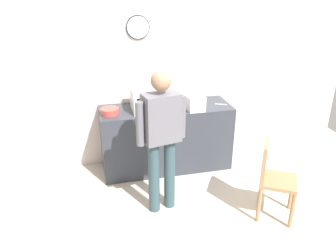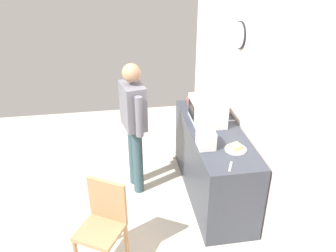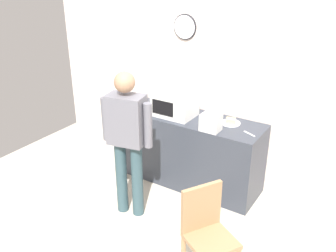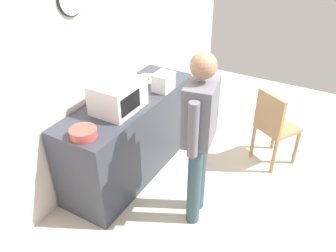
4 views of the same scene
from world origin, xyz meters
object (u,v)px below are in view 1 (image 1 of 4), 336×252
salad_bowl (110,111)px  person_standing (161,133)px  sandwich_plate (197,101)px  microwave (150,100)px  wooden_chair (272,176)px  spoon_utensil (149,102)px  fork_utensil (221,104)px  toaster (196,104)px

salad_bowl → person_standing: person_standing is taller
sandwich_plate → person_standing: (-0.76, -1.04, 0.05)m
microwave → wooden_chair: bearing=-48.9°
salad_bowl → spoon_utensil: 0.67m
spoon_utensil → wooden_chair: 2.00m
salad_bowl → spoon_utensil: (0.59, 0.32, -0.04)m
fork_utensil → person_standing: person_standing is taller
toaster → person_standing: (-0.64, -0.74, -0.02)m
wooden_chair → person_standing: bearing=161.3°
microwave → sandwich_plate: microwave is taller
fork_utensil → sandwich_plate: bearing=152.4°
salad_bowl → toaster: size_ratio=1.09×
microwave → salad_bowl: size_ratio=2.08×
salad_bowl → toaster: toaster is taller
salad_bowl → wooden_chair: bearing=-37.3°
sandwich_plate → person_standing: bearing=-126.1°
fork_utensil → microwave: bearing=178.7°
sandwich_plate → person_standing: 1.29m
salad_bowl → fork_utensil: bearing=-0.0°
toaster → fork_utensil: toaster is taller
microwave → spoon_utensil: bearing=83.4°
salad_bowl → fork_utensil: 1.56m
wooden_chair → fork_utensil: bearing=96.0°
salad_bowl → person_standing: bearing=-60.6°
microwave → fork_utensil: bearing=-1.3°
spoon_utensil → salad_bowl: bearing=-151.0°
fork_utensil → spoon_utensil: bearing=161.5°
microwave → person_standing: bearing=-93.2°
microwave → spoon_utensil: 0.34m
microwave → toaster: size_ratio=2.27×
spoon_utensil → wooden_chair: bearing=-55.6°
person_standing → salad_bowl: bearing=119.4°
microwave → sandwich_plate: 0.73m
microwave → toaster: 0.61m
salad_bowl → wooden_chair: 2.18m
toaster → fork_utensil: 0.45m
person_standing → wooden_chair: 1.35m
person_standing → wooden_chair: person_standing is taller
person_standing → wooden_chair: bearing=-18.7°
salad_bowl → spoon_utensil: bearing=29.0°
sandwich_plate → fork_utensil: sandwich_plate is taller
sandwich_plate → toaster: size_ratio=1.06×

